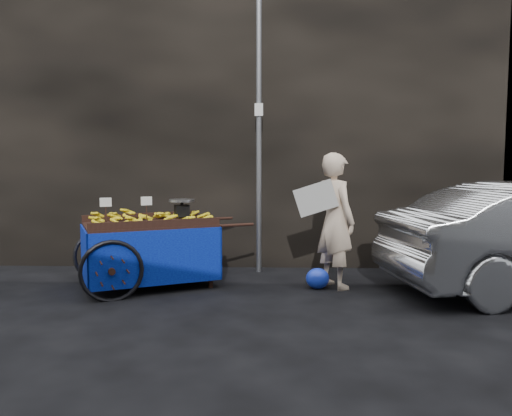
{
  "coord_description": "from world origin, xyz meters",
  "views": [
    {
      "loc": [
        0.49,
        -6.07,
        1.64
      ],
      "look_at": [
        0.28,
        0.5,
        1.04
      ],
      "focal_mm": 35.0,
      "sensor_mm": 36.0,
      "label": 1
    }
  ],
  "objects": [
    {
      "name": "street_pole",
      "position": [
        0.3,
        1.3,
        2.01
      ],
      "size": [
        0.12,
        0.1,
        4.0
      ],
      "color": "slate",
      "rests_on": "ground"
    },
    {
      "name": "plastic_bag",
      "position": [
        1.09,
        0.31,
        0.14
      ],
      "size": [
        0.3,
        0.24,
        0.27
      ],
      "primitive_type": "ellipsoid",
      "color": "blue",
      "rests_on": "ground"
    },
    {
      "name": "ground",
      "position": [
        0.0,
        0.0,
        0.0
      ],
      "size": [
        80.0,
        80.0,
        0.0
      ],
      "primitive_type": "plane",
      "color": "black",
      "rests_on": "ground"
    },
    {
      "name": "building_wall",
      "position": [
        0.39,
        2.6,
        2.5
      ],
      "size": [
        13.5,
        2.0,
        5.0
      ],
      "color": "black",
      "rests_on": "ground"
    },
    {
      "name": "vendor",
      "position": [
        1.31,
        0.41,
        0.88
      ],
      "size": [
        0.92,
        0.77,
        1.76
      ],
      "rotation": [
        0.0,
        0.0,
        2.16
      ],
      "color": "beige",
      "rests_on": "ground"
    },
    {
      "name": "banana_cart",
      "position": [
        -1.17,
        0.38,
        0.76
      ],
      "size": [
        2.46,
        1.85,
        1.22
      ],
      "rotation": [
        0.0,
        0.0,
        0.43
      ],
      "color": "black",
      "rests_on": "ground"
    }
  ]
}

